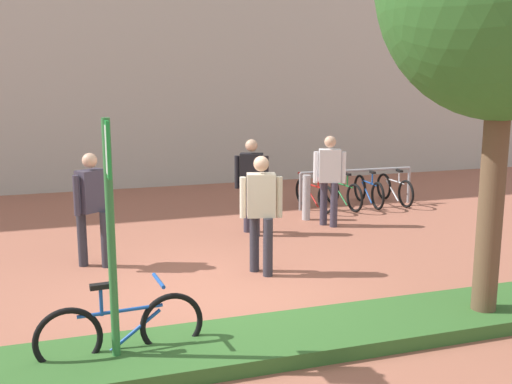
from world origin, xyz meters
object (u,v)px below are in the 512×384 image
at_px(bollard_steel, 306,197).
at_px(person_suited_navy, 252,180).
at_px(bike_at_sign, 122,330).
at_px(person_casual_tan, 261,207).
at_px(bike_rack_cluster, 356,191).
at_px(person_shirt_blue, 329,175).
at_px(person_suited_dark, 92,203).
at_px(parking_sign_post, 110,210).

distance_m(bollard_steel, person_suited_navy, 1.62).
distance_m(bike_at_sign, person_casual_tan, 3.17).
xyz_separation_m(bike_rack_cluster, person_suited_navy, (-2.87, -1.52, 0.64)).
distance_m(bike_at_sign, person_shirt_blue, 6.26).
height_order(bollard_steel, person_casual_tan, person_casual_tan).
bearing_deg(person_suited_navy, bollard_steel, 27.25).
relative_size(bike_at_sign, person_suited_navy, 0.98).
height_order(bike_rack_cluster, person_casual_tan, person_casual_tan).
height_order(bike_at_sign, person_suited_navy, person_suited_navy).
xyz_separation_m(bike_rack_cluster, person_suited_dark, (-5.69, -2.60, 0.64)).
bearing_deg(parking_sign_post, person_suited_dark, 90.08).
relative_size(bike_rack_cluster, person_shirt_blue, 1.55).
bearing_deg(person_suited_dark, bollard_steel, 23.08).
bearing_deg(person_suited_dark, parking_sign_post, -89.92).
xyz_separation_m(bollard_steel, person_shirt_blue, (0.22, -0.59, 0.53)).
relative_size(bike_at_sign, person_shirt_blue, 0.98).
relative_size(bike_at_sign, person_casual_tan, 0.98).
xyz_separation_m(person_casual_tan, person_suited_navy, (0.55, 2.17, 0.00)).
relative_size(bollard_steel, person_suited_dark, 0.52).
xyz_separation_m(parking_sign_post, bike_rack_cluster, (5.68, 6.03, -1.26)).
distance_m(bollard_steel, person_shirt_blue, 0.82).
distance_m(person_casual_tan, person_shirt_blue, 3.12).
bearing_deg(person_casual_tan, bike_rack_cluster, 47.21).
distance_m(bike_at_sign, person_suited_navy, 5.20).
distance_m(person_casual_tan, person_suited_dark, 2.52).
bearing_deg(person_suited_dark, bike_rack_cluster, 24.56).
height_order(bike_at_sign, bollard_steel, bollard_steel).
relative_size(bollard_steel, person_shirt_blue, 0.52).
bearing_deg(person_suited_dark, bike_at_sign, -88.66).
bearing_deg(bollard_steel, bike_at_sign, -128.98).
xyz_separation_m(bike_at_sign, person_suited_dark, (-0.08, 3.29, 0.63)).
bearing_deg(parking_sign_post, person_casual_tan, 45.89).
xyz_separation_m(bollard_steel, person_suited_navy, (-1.36, -0.70, 0.53)).
bearing_deg(parking_sign_post, person_suited_navy, 58.03).
height_order(bike_at_sign, person_shirt_blue, person_shirt_blue).
bearing_deg(person_shirt_blue, bike_rack_cluster, 47.45).
xyz_separation_m(parking_sign_post, person_shirt_blue, (4.39, 4.62, -0.62)).
bearing_deg(bollard_steel, person_shirt_blue, -69.96).
relative_size(bike_at_sign, person_suited_dark, 0.98).
xyz_separation_m(bike_rack_cluster, person_shirt_blue, (-1.29, -1.41, 0.64)).
height_order(parking_sign_post, bollard_steel, parking_sign_post).
height_order(person_suited_navy, person_shirt_blue, same).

